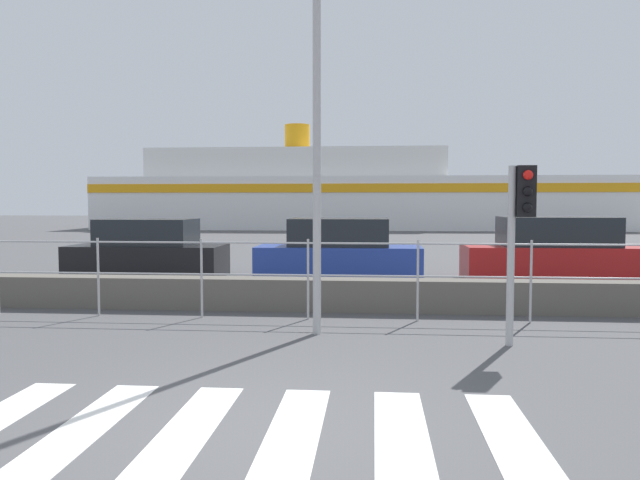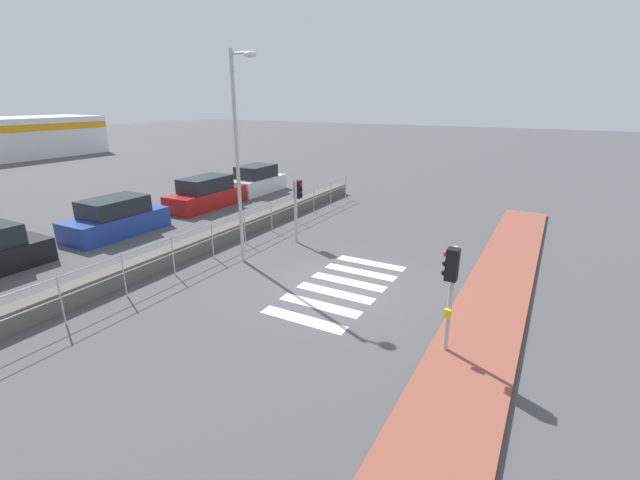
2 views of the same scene
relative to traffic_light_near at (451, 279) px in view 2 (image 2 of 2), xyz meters
name	(u,v)px [view 2 (image 2 of 2)]	position (x,y,z in m)	size (l,w,h in m)	color
ground_plane	(342,287)	(2.18, 3.53, -1.82)	(160.00, 160.00, 0.00)	#4C4C4F
sidewalk_brick	(486,317)	(2.18, -0.57, -1.76)	(24.00, 1.80, 0.12)	#934C3D
crosswalk	(342,287)	(2.14, 3.53, -1.82)	(4.95, 2.40, 0.01)	silver
seawall	(195,246)	(2.18, 9.49, -1.54)	(23.85, 0.55, 0.57)	#605B54
harbor_fence	(212,235)	(2.18, 8.61, -0.96)	(21.50, 0.04, 1.32)	#B2B2B5
traffic_light_near	(451,279)	(0.00, 0.00, 0.00)	(0.34, 0.32, 2.52)	#B2B2B5
traffic_light_far	(298,197)	(5.19, 6.95, -0.05)	(0.34, 0.32, 2.41)	#B2B2B5
streetlamp	(240,140)	(2.43, 7.33, 2.31)	(0.32, 0.98, 6.80)	#B2B2B5
parked_car_blue	(116,219)	(2.38, 14.08, -1.18)	(4.08, 1.83, 1.52)	#233D9E
parked_car_red	(206,194)	(7.69, 14.08, -1.16)	(4.43, 1.70, 1.57)	#B21919
parked_car_white	(257,181)	(11.96, 14.08, -1.14)	(3.86, 1.78, 1.60)	silver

